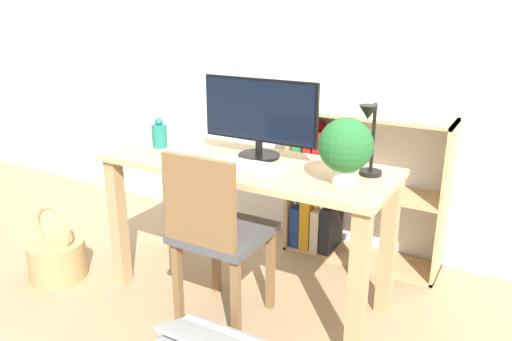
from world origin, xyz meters
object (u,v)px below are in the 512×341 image
(keyboard, at_px, (246,165))
(bookshelf, at_px, (336,187))
(desk_lamp, at_px, (370,134))
(potted_plant, at_px, (346,147))
(chair, at_px, (217,231))
(vase, at_px, (160,134))
(monitor, at_px, (259,114))
(basket, at_px, (57,258))

(keyboard, height_order, bookshelf, bookshelf)
(desk_lamp, xyz_separation_m, potted_plant, (-0.06, -0.13, -0.04))
(chair, bearing_deg, vase, 159.59)
(desk_lamp, bearing_deg, potted_plant, -115.21)
(keyboard, distance_m, chair, 0.33)
(keyboard, height_order, desk_lamp, desk_lamp)
(monitor, relative_size, chair, 0.71)
(keyboard, relative_size, vase, 2.41)
(keyboard, bearing_deg, basket, -164.51)
(desk_lamp, xyz_separation_m, basket, (-1.60, -0.42, -0.82))
(keyboard, bearing_deg, monitor, 97.98)
(potted_plant, distance_m, chair, 0.70)
(potted_plant, relative_size, chair, 0.33)
(monitor, distance_m, chair, 0.60)
(vase, height_order, bookshelf, vase)
(chair, relative_size, basket, 2.06)
(bookshelf, relative_size, basket, 2.16)
(vase, relative_size, basket, 0.38)
(desk_lamp, bearing_deg, basket, -165.47)
(keyboard, height_order, basket, keyboard)
(potted_plant, bearing_deg, basket, -169.35)
(chair, height_order, basket, chair)
(bookshelf, bearing_deg, basket, -139.65)
(bookshelf, xyz_separation_m, basket, (-1.24, -1.05, -0.31))
(vase, bearing_deg, bookshelf, 42.27)
(monitor, relative_size, vase, 3.82)
(monitor, distance_m, desk_lamp, 0.57)
(vase, bearing_deg, chair, -26.83)
(desk_lamp, relative_size, chair, 0.38)
(potted_plant, bearing_deg, keyboard, 179.57)
(desk_lamp, relative_size, basket, 0.79)
(keyboard, height_order, potted_plant, potted_plant)
(chair, bearing_deg, potted_plant, 26.71)
(monitor, relative_size, keyboard, 1.58)
(keyboard, relative_size, potted_plant, 1.35)
(desk_lamp, height_order, bookshelf, desk_lamp)
(vase, relative_size, potted_plant, 0.56)
(monitor, xyz_separation_m, chair, (-0.02, -0.37, -0.48))
(keyboard, bearing_deg, bookshelf, 76.97)
(vase, distance_m, basket, 0.92)
(monitor, bearing_deg, bookshelf, 71.32)
(vase, bearing_deg, keyboard, -7.31)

